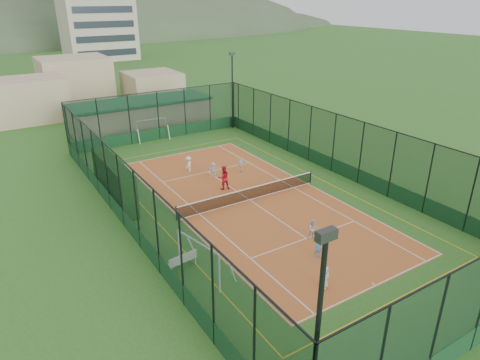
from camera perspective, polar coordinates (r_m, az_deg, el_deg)
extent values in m
plane|color=#326221|center=(31.31, 1.26, -2.67)|extent=(300.00, 300.00, 0.00)
cube|color=#CA642D|center=(31.31, 1.26, -2.66)|extent=(11.17, 23.97, 0.01)
cube|color=black|center=(31.79, -16.43, -0.19)|extent=(1.07, 7.10, 3.11)
imported|color=silver|center=(22.62, 11.26, -12.59)|extent=(0.72, 0.62, 1.24)
imported|color=#529AE9|center=(24.87, 10.42, -8.73)|extent=(0.54, 0.39, 1.36)
imported|color=silver|center=(26.65, 9.73, -6.47)|extent=(0.76, 0.70, 1.25)
imported|color=white|center=(36.29, -6.87, 2.11)|extent=(0.99, 0.97, 1.36)
imported|color=silver|center=(36.01, 0.09, 2.04)|extent=(0.79, 0.66, 1.27)
imported|color=white|center=(35.23, -3.60, 1.44)|extent=(1.15, 0.45, 1.21)
imported|color=red|center=(32.70, -2.20, 0.32)|extent=(1.05, 0.90, 1.89)
sphere|color=#CCE033|center=(33.15, 2.29, -1.07)|extent=(0.07, 0.07, 0.07)
sphere|color=#CCE033|center=(33.12, 2.62, -1.09)|extent=(0.07, 0.07, 0.07)
sphere|color=#CCE033|center=(31.94, 1.34, -2.04)|extent=(0.07, 0.07, 0.07)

